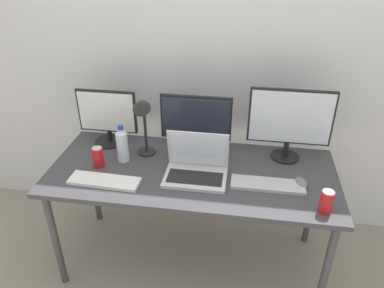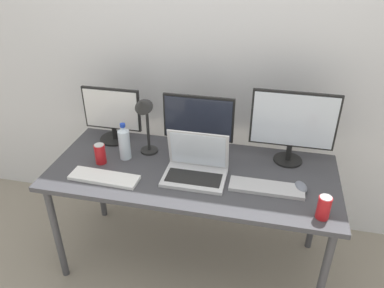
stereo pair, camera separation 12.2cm
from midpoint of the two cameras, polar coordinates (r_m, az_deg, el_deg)
name	(u,v)px [view 1 (the left image)]	position (r m, az deg, el deg)	size (l,w,h in m)	color
ground_plane	(192,259)	(2.70, -1.36, -17.16)	(16.00, 16.00, 0.00)	gray
wall_back	(206,49)	(2.51, 0.71, 14.30)	(7.00, 0.08, 2.60)	silver
work_desk	(192,179)	(2.25, -1.56, -5.38)	(1.69, 0.73, 0.74)	#424247
monitor_left	(107,116)	(2.49, -14.14, 4.08)	(0.38, 0.20, 0.37)	black
monitor_center	(196,123)	(2.31, -0.93, 3.22)	(0.44, 0.20, 0.38)	black
monitor_right	(290,121)	(2.27, 13.24, 3.42)	(0.49, 0.17, 0.45)	black
laptop_silver	(196,167)	(2.14, -0.97, -3.49)	(0.35, 0.25, 0.26)	silver
keyboard_main	(104,181)	(2.18, -14.81, -5.50)	(0.40, 0.12, 0.02)	white
keyboard_aux	(268,185)	(2.11, 9.82, -6.16)	(0.41, 0.12, 0.02)	#B2B2B7
mouse_by_keyboard	(301,182)	(2.16, 14.74, -5.72)	(0.06, 0.10, 0.03)	slate
water_bottle	(122,145)	(2.30, -12.09, -0.16)	(0.07, 0.07, 0.24)	silver
soda_can_near_keyboard	(98,157)	(2.30, -15.60, -1.95)	(0.07, 0.07, 0.13)	red
soda_can_by_laptop	(326,202)	(1.98, 18.13, -8.39)	(0.07, 0.07, 0.13)	red
desk_lamp	(142,117)	(2.24, -9.16, 4.11)	(0.11, 0.18, 0.41)	black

